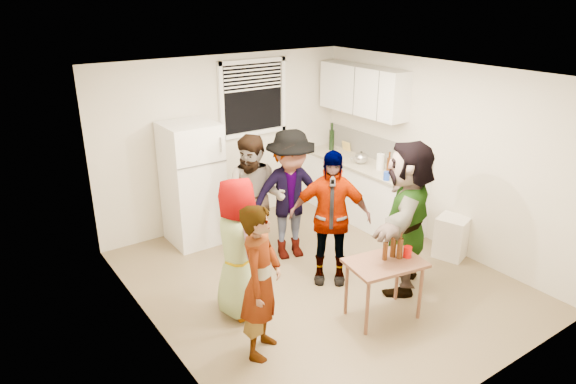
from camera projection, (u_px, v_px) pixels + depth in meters
room at (319, 280)px, 6.31m from camera, size 4.00×4.50×2.50m
window at (253, 98)px, 7.57m from camera, size 1.12×0.10×1.06m
refrigerator at (193, 184)px, 7.04m from camera, size 0.70×0.70×1.70m
counter_lower at (360, 191)px, 7.94m from camera, size 0.60×2.20×0.86m
countertop at (362, 164)px, 7.77m from camera, size 0.64×2.22×0.04m
backsplash at (376, 148)px, 7.85m from camera, size 0.03×2.20×0.36m
upper_cabinets at (363, 90)px, 7.61m from camera, size 0.34×1.60×0.70m
kettle at (361, 163)px, 7.71m from camera, size 0.30×0.28×0.20m
paper_towel at (380, 170)px, 7.44m from camera, size 0.11×0.11×0.24m
wine_bottle at (331, 150)px, 8.39m from camera, size 0.08×0.08×0.33m
beer_bottle_counter at (388, 175)px, 7.21m from camera, size 0.07×0.07×0.25m
blue_cup at (386, 180)px, 7.03m from camera, size 0.09×0.09×0.12m
picture_frame at (346, 146)px, 8.33m from camera, size 0.02×0.17×0.15m
trash_bin at (452, 239)px, 6.80m from camera, size 0.48×0.48×0.55m
serving_table at (381, 315)px, 5.61m from camera, size 0.87×0.66×0.67m
beer_bottle_table at (384, 260)px, 5.41m from camera, size 0.05×0.05×0.20m
red_cup at (407, 257)px, 5.46m from camera, size 0.09×0.09×0.12m
guest_grey at (241, 311)px, 5.70m from camera, size 1.61×0.87×0.50m
guest_stripe at (263, 350)px, 5.07m from camera, size 1.43×1.55×0.37m
guest_back_left at (256, 256)px, 6.87m from camera, size 1.76×1.75×0.63m
guest_back_right at (290, 255)px, 6.90m from camera, size 1.54×1.96×0.64m
guest_black at (328, 278)px, 6.34m from camera, size 1.79×1.89×0.40m
guest_orange at (400, 284)px, 6.21m from camera, size 2.42×2.45×0.53m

